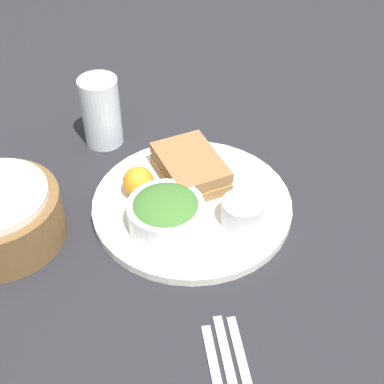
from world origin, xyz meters
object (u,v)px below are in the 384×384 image
(plate, at_px, (192,204))
(salad_bowl, at_px, (166,212))
(sandwich, at_px, (190,168))
(drink_glass, at_px, (101,112))
(dressing_cup, at_px, (243,211))
(spoon, at_px, (216,377))
(knife, at_px, (231,375))
(fork, at_px, (245,372))

(plate, height_order, salad_bowl, salad_bowl)
(sandwich, height_order, salad_bowl, salad_bowl)
(salad_bowl, height_order, drink_glass, drink_glass)
(dressing_cup, bearing_deg, spoon, 158.19)
(spoon, bearing_deg, knife, 90.00)
(sandwich, xyz_separation_m, dressing_cup, (-0.12, -0.06, -0.00))
(dressing_cup, xyz_separation_m, spoon, (-0.24, 0.10, -0.03))
(sandwich, distance_m, fork, 0.36)
(sandwich, height_order, dressing_cup, sandwich)
(drink_glass, bearing_deg, plate, -149.02)
(dressing_cup, height_order, fork, dressing_cup)
(plate, relative_size, salad_bowl, 2.75)
(fork, relative_size, spoon, 1.11)
(knife, bearing_deg, spoon, -90.00)
(fork, bearing_deg, drink_glass, -163.32)
(sandwich, distance_m, salad_bowl, 0.12)
(knife, bearing_deg, dressing_cup, 164.08)
(fork, bearing_deg, salad_bowl, -165.73)
(plate, relative_size, drink_glass, 2.48)
(plate, relative_size, sandwich, 2.14)
(salad_bowl, xyz_separation_m, fork, (-0.26, -0.06, -0.04))
(dressing_cup, xyz_separation_m, fork, (-0.24, 0.06, -0.03))
(fork, relative_size, knife, 0.95)
(sandwich, bearing_deg, plate, 171.71)
(knife, bearing_deg, drink_glass, -165.20)
(knife, bearing_deg, sandwich, 178.99)
(sandwich, distance_m, knife, 0.36)
(salad_bowl, xyz_separation_m, drink_glass, (0.26, 0.08, 0.02))
(sandwich, distance_m, dressing_cup, 0.13)
(sandwich, relative_size, dressing_cup, 2.29)
(drink_glass, distance_m, fork, 0.54)
(drink_glass, xyz_separation_m, spoon, (-0.51, -0.10, -0.06))
(dressing_cup, bearing_deg, salad_bowl, 82.50)
(salad_bowl, bearing_deg, fork, -167.83)
(drink_glass, height_order, spoon, drink_glass)
(drink_glass, xyz_separation_m, fork, (-0.52, -0.13, -0.06))
(dressing_cup, bearing_deg, drink_glass, 35.81)
(plate, distance_m, spoon, 0.30)
(knife, relative_size, spoon, 1.17)
(drink_glass, height_order, fork, drink_glass)
(dressing_cup, xyz_separation_m, drink_glass, (0.27, 0.20, 0.03))
(dressing_cup, bearing_deg, plate, 49.16)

